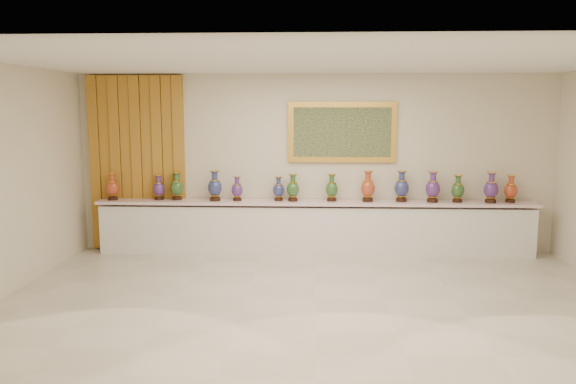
# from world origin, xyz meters

# --- Properties ---
(ground) EXTENTS (8.00, 8.00, 0.00)m
(ground) POSITION_xyz_m (0.00, 0.00, 0.00)
(ground) COLOR beige
(ground) RESTS_ON ground
(room) EXTENTS (8.00, 8.00, 8.00)m
(room) POSITION_xyz_m (-2.47, 2.44, 1.59)
(room) COLOR beige
(room) RESTS_ON ground
(counter) EXTENTS (7.28, 0.48, 0.90)m
(counter) POSITION_xyz_m (0.00, 2.27, 0.44)
(counter) COLOR white
(counter) RESTS_ON ground
(vase_0) EXTENTS (0.27, 0.27, 0.46)m
(vase_0) POSITION_xyz_m (-3.40, 2.22, 1.11)
(vase_0) COLOR #32190D
(vase_0) RESTS_ON counter
(vase_1) EXTENTS (0.26, 0.26, 0.42)m
(vase_1) POSITION_xyz_m (-2.63, 2.28, 1.09)
(vase_1) COLOR #32190D
(vase_1) RESTS_ON counter
(vase_2) EXTENTS (0.26, 0.26, 0.47)m
(vase_2) POSITION_xyz_m (-2.33, 2.29, 1.11)
(vase_2) COLOR #32190D
(vase_2) RESTS_ON counter
(vase_3) EXTENTS (0.29, 0.29, 0.51)m
(vase_3) POSITION_xyz_m (-1.67, 2.22, 1.13)
(vase_3) COLOR #32190D
(vase_3) RESTS_ON counter
(vase_4) EXTENTS (0.23, 0.23, 0.41)m
(vase_4) POSITION_xyz_m (-1.30, 2.24, 1.08)
(vase_4) COLOR #32190D
(vase_4) RESTS_ON counter
(vase_5) EXTENTS (0.24, 0.24, 0.41)m
(vase_5) POSITION_xyz_m (-0.61, 2.27, 1.08)
(vase_5) COLOR #32190D
(vase_5) RESTS_ON counter
(vase_6) EXTENTS (0.22, 0.22, 0.45)m
(vase_6) POSITION_xyz_m (-0.37, 2.24, 1.10)
(vase_6) COLOR #32190D
(vase_6) RESTS_ON counter
(vase_7) EXTENTS (0.28, 0.28, 0.45)m
(vase_7) POSITION_xyz_m (0.28, 2.27, 1.10)
(vase_7) COLOR #32190D
(vase_7) RESTS_ON counter
(vase_8) EXTENTS (0.30, 0.30, 0.51)m
(vase_8) POSITION_xyz_m (0.87, 2.25, 1.13)
(vase_8) COLOR #32190D
(vase_8) RESTS_ON counter
(vase_9) EXTENTS (0.26, 0.26, 0.51)m
(vase_9) POSITION_xyz_m (1.43, 2.28, 1.13)
(vase_9) COLOR #32190D
(vase_9) RESTS_ON counter
(vase_10) EXTENTS (0.24, 0.24, 0.51)m
(vase_10) POSITION_xyz_m (1.93, 2.24, 1.13)
(vase_10) COLOR #32190D
(vase_10) RESTS_ON counter
(vase_11) EXTENTS (0.25, 0.25, 0.45)m
(vase_11) POSITION_xyz_m (2.34, 2.25, 1.10)
(vase_11) COLOR #32190D
(vase_11) RESTS_ON counter
(vase_12) EXTENTS (0.25, 0.25, 0.50)m
(vase_12) POSITION_xyz_m (2.87, 2.21, 1.13)
(vase_12) COLOR #32190D
(vase_12) RESTS_ON counter
(vase_13) EXTENTS (0.21, 0.21, 0.45)m
(vase_13) POSITION_xyz_m (3.20, 2.26, 1.10)
(vase_13) COLOR #32190D
(vase_13) RESTS_ON counter
(label_card) EXTENTS (0.10, 0.06, 0.00)m
(label_card) POSITION_xyz_m (-1.00, 2.13, 0.90)
(label_card) COLOR white
(label_card) RESTS_ON counter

